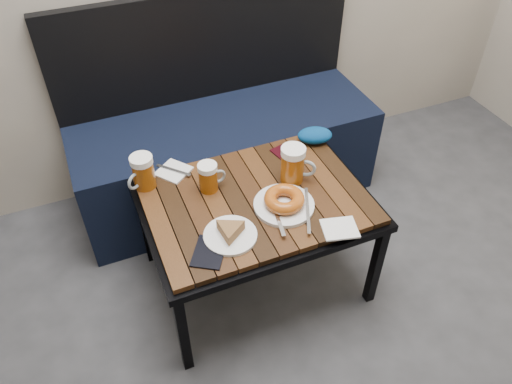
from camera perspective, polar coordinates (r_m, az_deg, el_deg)
name	(u,v)px	position (r m, az deg, el deg)	size (l,w,h in m)	color
bench	(224,146)	(2.42, -3.68, 5.21)	(1.40, 0.50, 0.95)	black
cafe_table	(256,206)	(1.87, 0.00, -1.63)	(0.84, 0.62, 0.47)	black
beer_mug_left	(143,172)	(1.90, -12.81, 2.24)	(0.13, 0.11, 0.14)	#8B430B
beer_mug_centre	(209,177)	(1.85, -5.42, 1.71)	(0.11, 0.07, 0.12)	#8B430B
beer_mug_right	(293,164)	(1.88, 4.29, 3.18)	(0.14, 0.12, 0.15)	#8B430B
plate_pie	(230,233)	(1.69, -2.97, -4.65)	(0.18, 0.18, 0.05)	white
plate_bagel	(284,202)	(1.79, 3.24, -1.12)	(0.23, 0.28, 0.06)	white
napkin_left	(174,171)	(1.98, -9.40, 2.37)	(0.16, 0.16, 0.01)	white
napkin_right	(340,229)	(1.75, 9.53, -4.14)	(0.14, 0.13, 0.01)	white
passport_navy	(209,252)	(1.66, -5.37, -6.85)	(0.10, 0.14, 0.01)	black
passport_burgundy	(287,154)	(2.04, 3.55, 4.38)	(0.09, 0.12, 0.01)	black
knit_pouch	(315,135)	(2.11, 6.74, 6.45)	(0.15, 0.09, 0.06)	navy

